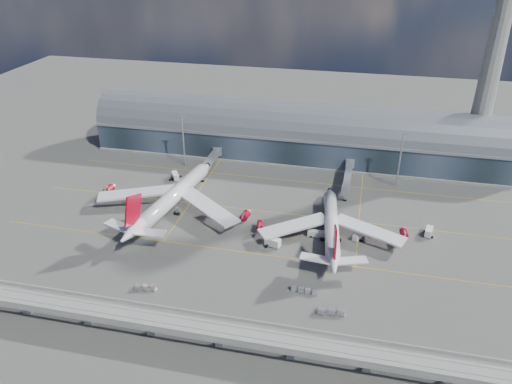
% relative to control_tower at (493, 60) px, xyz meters
% --- Properties ---
extents(ground, '(500.00, 500.00, 0.00)m').
position_rel_control_tower_xyz_m(ground, '(-85.00, -83.00, -51.64)').
color(ground, '#474744').
rests_on(ground, ground).
extents(taxi_lines, '(200.00, 80.12, 0.01)m').
position_rel_control_tower_xyz_m(taxi_lines, '(-85.00, -60.89, -51.63)').
color(taxi_lines, gold).
rests_on(taxi_lines, ground).
extents(terminal, '(200.00, 30.00, 28.00)m').
position_rel_control_tower_xyz_m(terminal, '(-85.00, -5.01, -40.30)').
color(terminal, '#1E2932').
rests_on(terminal, ground).
extents(control_tower, '(19.00, 19.00, 103.00)m').
position_rel_control_tower_xyz_m(control_tower, '(0.00, 0.00, 0.00)').
color(control_tower, gray).
rests_on(control_tower, ground).
extents(guideway, '(220.00, 8.50, 7.20)m').
position_rel_control_tower_xyz_m(guideway, '(-85.00, -138.00, -46.34)').
color(guideway, gray).
rests_on(guideway, ground).
extents(floodlight_mast_left, '(3.00, 0.70, 25.70)m').
position_rel_control_tower_xyz_m(floodlight_mast_left, '(-135.00, -28.00, -38.00)').
color(floodlight_mast_left, gray).
rests_on(floodlight_mast_left, ground).
extents(floodlight_mast_right, '(3.00, 0.70, 25.70)m').
position_rel_control_tower_xyz_m(floodlight_mast_right, '(-35.00, -28.00, -38.00)').
color(floodlight_mast_right, gray).
rests_on(floodlight_mast_right, ground).
extents(airliner_left, '(66.12, 69.56, 21.21)m').
position_rel_control_tower_xyz_m(airliner_left, '(-124.96, -71.54, -45.58)').
color(airliner_left, white).
rests_on(airliner_left, ground).
extents(airliner_right, '(56.34, 58.92, 18.69)m').
position_rel_control_tower_xyz_m(airliner_right, '(-59.85, -76.94, -46.79)').
color(airliner_right, white).
rests_on(airliner_right, ground).
extents(jet_bridge_left, '(4.40, 28.00, 7.25)m').
position_rel_control_tower_xyz_m(jet_bridge_left, '(-121.14, -29.88, -46.46)').
color(jet_bridge_left, gray).
rests_on(jet_bridge_left, ground).
extents(jet_bridge_right, '(4.40, 32.00, 7.25)m').
position_rel_control_tower_xyz_m(jet_bridge_right, '(-56.53, -31.82, -46.46)').
color(jet_bridge_right, gray).
rests_on(jet_bridge_right, ground).
extents(service_truck_0, '(3.12, 7.61, 3.08)m').
position_rel_control_tower_xyz_m(service_truck_0, '(-128.30, -65.86, -50.05)').
color(service_truck_0, silver).
rests_on(service_truck_0, ground).
extents(service_truck_1, '(6.16, 4.07, 3.28)m').
position_rel_control_tower_xyz_m(service_truck_1, '(-80.00, -86.96, -49.98)').
color(service_truck_1, silver).
rests_on(service_truck_1, ground).
extents(service_truck_2, '(7.12, 2.24, 2.58)m').
position_rel_control_tower_xyz_m(service_truck_2, '(-64.83, -77.25, -50.29)').
color(service_truck_2, silver).
rests_on(service_truck_2, ground).
extents(service_truck_3, '(4.14, 5.84, 2.64)m').
position_rel_control_tower_xyz_m(service_truck_3, '(-49.86, -75.21, -50.29)').
color(service_truck_3, silver).
rests_on(service_truck_3, ground).
extents(service_truck_4, '(3.43, 5.59, 3.02)m').
position_rel_control_tower_xyz_m(service_truck_4, '(-24.02, -66.89, -50.11)').
color(service_truck_4, silver).
rests_on(service_truck_4, ground).
extents(service_truck_5, '(5.26, 6.44, 2.96)m').
position_rel_control_tower_xyz_m(service_truck_5, '(-134.25, -43.03, -50.12)').
color(service_truck_5, silver).
rests_on(service_truck_5, ground).
extents(cargo_train_0, '(7.43, 2.92, 1.63)m').
position_rel_control_tower_xyz_m(cargo_train_0, '(-114.92, -120.32, -50.79)').
color(cargo_train_0, gray).
rests_on(cargo_train_0, ground).
extents(cargo_train_1, '(8.64, 2.89, 1.90)m').
position_rel_control_tower_xyz_m(cargo_train_1, '(-55.82, -118.61, -50.65)').
color(cargo_train_1, gray).
rests_on(cargo_train_1, ground).
extents(cargo_train_2, '(9.04, 2.44, 1.49)m').
position_rel_control_tower_xyz_m(cargo_train_2, '(-65.14, -110.39, -50.86)').
color(cargo_train_2, gray).
rests_on(cargo_train_2, ground).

